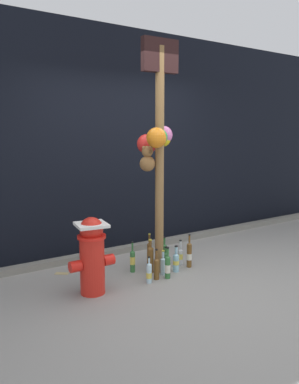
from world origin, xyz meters
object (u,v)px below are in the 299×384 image
(bottle_8, at_px, (150,258))
(bottle_1, at_px, (163,265))
(bottle_0, at_px, (156,268))
(bottle_4, at_px, (149,273))
(bottle_9, at_px, (189,254))
(bottle_6, at_px, (166,260))
(memorial_post, at_px, (157,137))
(bottle_2, at_px, (168,267))
(bottle_3, at_px, (133,260))
(bottle_7, at_px, (149,253))
(bottle_10, at_px, (176,261))
(fire_hydrant, at_px, (92,254))
(bottle_11, at_px, (180,256))
(bottle_5, at_px, (164,252))

(bottle_8, bearing_deg, bottle_1, -58.51)
(bottle_0, bearing_deg, bottle_4, -162.80)
(bottle_4, bearing_deg, bottle_8, 54.31)
(bottle_8, distance_m, bottle_9, 0.51)
(bottle_6, bearing_deg, memorial_post, -177.48)
(bottle_4, relative_size, bottle_6, 1.07)
(bottle_8, height_order, bottle_9, bottle_9)
(memorial_post, height_order, bottle_2, memorial_post)
(memorial_post, bearing_deg, bottle_3, 152.46)
(bottle_2, xyz_separation_m, bottle_9, (0.43, 0.15, 0.02))
(bottle_7, distance_m, bottle_10, 0.39)
(fire_hydrant, height_order, bottle_11, fire_hydrant)
(bottle_1, bearing_deg, bottle_6, 45.17)
(bottle_11, bearing_deg, bottle_10, -140.23)
(bottle_0, relative_size, bottle_7, 0.88)
(bottle_9, bearing_deg, bottle_11, 112.22)
(fire_hydrant, xyz_separation_m, bottle_7, (0.95, 0.38, -0.26))
(bottle_1, relative_size, bottle_9, 0.71)
(bottle_4, bearing_deg, bottle_9, 12.03)
(bottle_7, bearing_deg, fire_hydrant, -158.01)
(fire_hydrant, distance_m, bottle_3, 0.76)
(bottle_0, xyz_separation_m, bottle_9, (0.56, 0.11, 0.02))
(bottle_7, height_order, bottle_11, bottle_7)
(fire_hydrant, height_order, bottle_8, fire_hydrant)
(bottle_6, bearing_deg, bottle_10, -72.88)
(bottle_6, xyz_separation_m, bottle_10, (0.04, -0.15, 0.01))
(bottle_6, distance_m, bottle_11, 0.23)
(fire_hydrant, relative_size, bottle_9, 1.93)
(bottle_9, bearing_deg, bottle_7, 138.52)
(bottle_3, height_order, bottle_10, bottle_3)
(bottle_3, height_order, bottle_11, bottle_3)
(bottle_2, bearing_deg, bottle_7, 82.47)
(bottle_0, height_order, bottle_3, bottle_3)
(memorial_post, relative_size, bottle_9, 6.39)
(bottle_1, height_order, bottle_9, bottle_9)
(fire_hydrant, relative_size, bottle_7, 1.99)
(bottle_0, bearing_deg, bottle_11, 23.55)
(bottle_4, distance_m, bottle_6, 0.48)
(fire_hydrant, distance_m, bottle_4, 0.71)
(bottle_7, relative_size, bottle_9, 0.97)
(bottle_0, distance_m, bottle_7, 0.47)
(bottle_0, distance_m, bottle_9, 0.57)
(bottle_2, bearing_deg, bottle_5, 59.31)
(bottle_0, bearing_deg, bottle_3, 107.77)
(memorial_post, relative_size, bottle_10, 8.33)
(bottle_2, bearing_deg, bottle_10, 29.23)
(bottle_5, relative_size, bottle_9, 0.82)
(bottle_1, relative_size, bottle_3, 0.79)
(bottle_3, xyz_separation_m, bottle_8, (0.17, -0.13, 0.03))
(fire_hydrant, height_order, bottle_3, fire_hydrant)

